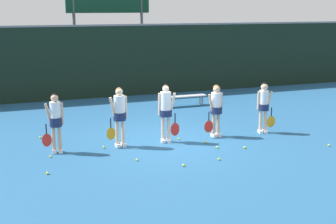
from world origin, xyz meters
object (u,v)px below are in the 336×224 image
Objects in this scene: tennis_ball_5 at (245,148)px; player_4 at (264,103)px; player_3 at (216,106)px; tennis_ball_3 at (206,142)px; tennis_ball_1 at (179,139)px; scoreboard at (108,7)px; player_1 at (119,112)px; player_2 at (166,109)px; tennis_ball_2 at (104,147)px; tennis_ball_10 at (40,137)px; tennis_ball_6 at (217,147)px; player_0 at (55,119)px; tennis_ball_7 at (50,157)px; bench_courtside at (183,97)px; tennis_ball_11 at (219,159)px; tennis_ball_4 at (329,145)px; tennis_ball_0 at (184,165)px; tennis_ball_9 at (137,160)px; tennis_ball_8 at (47,173)px.

player_4 is at bearing 43.61° from tennis_ball_5.
tennis_ball_3 is at bearing -143.32° from player_3.
tennis_ball_1 is at bearing 170.59° from player_3.
scoreboard is 76.03× the size of tennis_ball_1.
player_1 is 4.74m from player_4.
player_2 is 26.70× the size of tennis_ball_2.
scoreboard reaches higher than tennis_ball_10.
player_4 is at bearing -73.62° from scoreboard.
tennis_ball_3 is (1.07, -0.57, -1.00)m from player_2.
tennis_ball_10 is (-4.69, 2.85, 0.00)m from tennis_ball_6.
player_0 is at bearing 177.29° from tennis_ball_2.
tennis_ball_3 is at bearing -45.59° from tennis_ball_1.
player_3 is 25.67× the size of tennis_ball_6.
tennis_ball_2 is at bearing 12.77° from tennis_ball_7.
tennis_ball_11 is (-1.74, -6.77, -0.34)m from bench_courtside.
tennis_ball_7 is (-4.00, -9.70, -3.97)m from scoreboard.
tennis_ball_3 is (4.30, -0.65, -0.95)m from player_0.
player_2 is at bearing -25.74° from tennis_ball_10.
player_0 is 7.91m from tennis_ball_4.
bench_courtside is at bearing 67.82° from tennis_ball_0.
player_2 reaches higher than tennis_ball_7.
tennis_ball_9 is at bearing -124.17° from player_2.
tennis_ball_2 is 1.01× the size of tennis_ball_11.
player_0 is at bearing 150.89° from tennis_ball_11.
tennis_ball_8 is 2.36m from tennis_ball_9.
tennis_ball_2 is (-3.59, -0.02, -0.94)m from player_3.
tennis_ball_11 is (4.19, -1.79, 0.00)m from tennis_ball_7.
tennis_ball_7 is 4.55m from tennis_ball_11.
tennis_ball_0 is 0.95× the size of tennis_ball_5.
bench_courtside is 29.90× the size of tennis_ball_11.
tennis_ball_9 is (2.12, -1.09, 0.00)m from tennis_ball_7.
player_3 is 1.00× the size of player_4.
player_4 is 23.70× the size of tennis_ball_8.
scoreboard is 73.77× the size of tennis_ball_8.
player_4 reaches higher than tennis_ball_7.
tennis_ball_3 is 4.88m from tennis_ball_8.
tennis_ball_3 is 1.02× the size of tennis_ball_7.
tennis_ball_10 is (-5.21, 1.67, -0.94)m from player_3.
tennis_ball_1 is (-1.23, 0.03, -0.94)m from player_3.
tennis_ball_11 is at bearing -18.83° from tennis_ball_9.
player_4 is at bearing 15.96° from tennis_ball_9.
tennis_ball_9 is (-2.41, -0.85, 0.00)m from tennis_ball_3.
tennis_ball_5 is 1.00× the size of tennis_ball_10.
tennis_ball_1 is (3.68, -0.02, -0.95)m from player_0.
tennis_ball_2 is at bearing 168.89° from tennis_ball_3.
player_1 reaches higher than player_0.
player_4 is 2.49m from tennis_ball_3.
bench_courtside is 29.00× the size of tennis_ball_9.
scoreboard is at bearing 88.93° from player_3.
bench_courtside reaches higher than tennis_ball_11.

